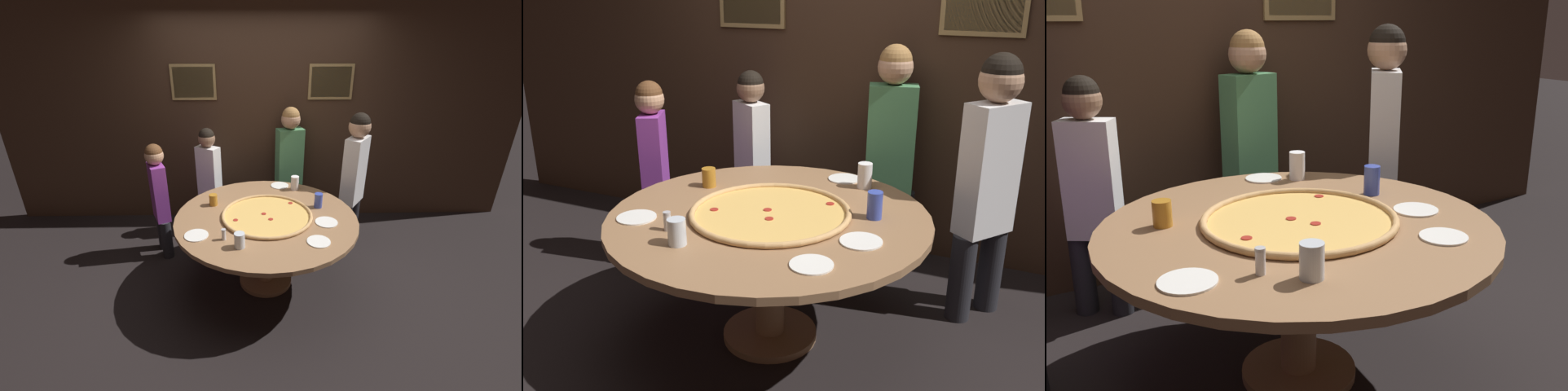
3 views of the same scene
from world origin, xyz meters
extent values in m
plane|color=black|center=(0.00, 0.00, 0.00)|extent=(24.00, 24.00, 0.00)
cube|color=#3D281C|center=(0.00, 1.44, 1.30)|extent=(6.40, 0.06, 2.60)
cylinder|color=#936B47|center=(0.00, 0.00, 0.72)|extent=(1.68, 1.68, 0.04)
cylinder|color=#936B47|center=(0.00, 0.00, 0.35)|extent=(0.16, 0.16, 0.70)
cylinder|color=#936B47|center=(0.00, 0.00, 0.02)|extent=(0.52, 0.52, 0.04)
cylinder|color=#EAB75B|center=(0.01, 0.00, 0.75)|extent=(0.80, 0.80, 0.01)
torus|color=tan|center=(0.01, 0.00, 0.76)|extent=(0.84, 0.84, 0.03)
cylinder|color=#A8281E|center=(0.04, -0.08, 0.75)|extent=(0.04, 0.04, 0.00)
cylinder|color=#A8281E|center=(-0.02, 0.03, 0.75)|extent=(0.04, 0.04, 0.00)
cylinder|color=#A8281E|center=(-0.28, -0.09, 0.75)|extent=(0.04, 0.04, 0.00)
cylinder|color=#A8281E|center=(0.25, 0.24, 0.75)|extent=(0.04, 0.04, 0.00)
cylinder|color=#BC7A23|center=(-0.51, 0.24, 0.80)|extent=(0.08, 0.08, 0.11)
cylinder|color=white|center=(0.33, 0.60, 0.81)|extent=(0.08, 0.08, 0.15)
cylinder|color=silver|center=(-0.23, -0.50, 0.80)|extent=(0.09, 0.09, 0.13)
cylinder|color=#384CB7|center=(0.51, 0.18, 0.81)|extent=(0.08, 0.08, 0.14)
cylinder|color=white|center=(0.54, -0.13, 0.74)|extent=(0.20, 0.20, 0.01)
cylinder|color=white|center=(-0.59, -0.32, 0.74)|extent=(0.20, 0.20, 0.01)
cylinder|color=white|center=(0.41, -0.44, 0.74)|extent=(0.19, 0.19, 0.01)
cylinder|color=white|center=(0.18, 0.69, 0.74)|extent=(0.19, 0.19, 0.01)
cylinder|color=silver|center=(-0.36, -0.38, 0.78)|extent=(0.04, 0.04, 0.08)
cylinder|color=#B7B7BC|center=(-0.36, -0.38, 0.83)|extent=(0.04, 0.04, 0.01)
cylinder|color=#232328|center=(0.44, 1.22, 0.26)|extent=(0.17, 0.17, 0.52)
cylinder|color=#232328|center=(0.21, 1.16, 0.26)|extent=(0.17, 0.17, 0.52)
cube|color=#4C8C59|center=(0.32, 1.19, 0.88)|extent=(0.34, 0.24, 0.73)
sphere|color=tan|center=(0.32, 1.19, 1.36)|extent=(0.23, 0.23, 0.23)
sphere|color=#9E703D|center=(0.32, 1.19, 1.40)|extent=(0.21, 0.21, 0.21)
cylinder|color=#232328|center=(1.07, 0.82, 0.27)|extent=(0.20, 0.20, 0.53)
cylinder|color=#232328|center=(0.93, 0.63, 0.27)|extent=(0.20, 0.20, 0.53)
cube|color=white|center=(1.00, 0.73, 0.90)|extent=(0.33, 0.36, 0.74)
sphere|color=tan|center=(1.00, 0.73, 1.39)|extent=(0.23, 0.23, 0.23)
sphere|color=black|center=(1.00, 0.73, 1.43)|extent=(0.21, 0.21, 0.21)
cylinder|color=#232328|center=(-0.56, 1.00, 0.22)|extent=(0.16, 0.16, 0.45)
cylinder|color=#232328|center=(-0.73, 1.11, 0.22)|extent=(0.16, 0.16, 0.45)
cube|color=white|center=(-0.64, 1.05, 0.76)|extent=(0.30, 0.26, 0.63)
sphere|color=#8C664C|center=(-0.64, 1.05, 1.18)|extent=(0.19, 0.19, 0.19)
sphere|color=black|center=(-0.64, 1.05, 1.21)|extent=(0.18, 0.18, 0.18)
camera|label=1|loc=(-0.11, -2.82, 2.30)|focal=24.00mm
camera|label=2|loc=(1.22, -2.50, 1.89)|focal=40.00mm
camera|label=3|loc=(-1.12, -2.02, 1.58)|focal=40.00mm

